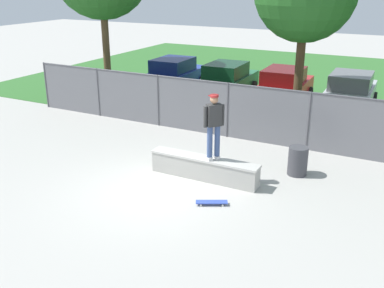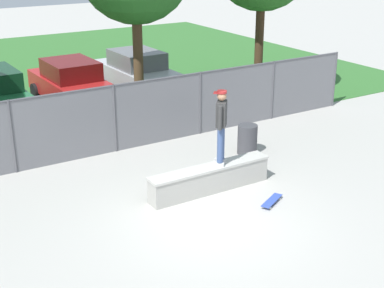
{
  "view_description": "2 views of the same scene",
  "coord_description": "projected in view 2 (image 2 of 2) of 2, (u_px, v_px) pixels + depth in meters",
  "views": [
    {
      "loc": [
        5.84,
        -9.07,
        5.34
      ],
      "look_at": [
        0.7,
        0.87,
        1.18
      ],
      "focal_mm": 41.65,
      "sensor_mm": 36.0,
      "label": 1
    },
    {
      "loc": [
        -5.86,
        -8.74,
        5.85
      ],
      "look_at": [
        0.58,
        1.72,
        1.15
      ],
      "focal_mm": 51.37,
      "sensor_mm": 36.0,
      "label": 2
    }
  ],
  "objects": [
    {
      "name": "grass_strip",
      "position": [
        19.0,
        77.0,
        24.02
      ],
      "size": [
        29.15,
        20.0,
        0.02
      ],
      "primitive_type": "cube",
      "color": "#336B2D",
      "rests_on": "ground"
    },
    {
      "name": "skateboard",
      "position": [
        272.0,
        201.0,
        12.72
      ],
      "size": [
        0.8,
        0.54,
        0.09
      ],
      "color": "#334CB2",
      "rests_on": "ground"
    },
    {
      "name": "trash_bin",
      "position": [
        247.0,
        139.0,
        15.54
      ],
      "size": [
        0.56,
        0.56,
        0.84
      ],
      "primitive_type": "cylinder",
      "color": "#3F3F44",
      "rests_on": "ground"
    },
    {
      "name": "car_red",
      "position": [
        71.0,
        82.0,
        19.85
      ],
      "size": [
        2.11,
        4.25,
        1.66
      ],
      "color": "#B21E1E",
      "rests_on": "ground"
    },
    {
      "name": "chainlink_fence",
      "position": [
        115.0,
        116.0,
        15.45
      ],
      "size": [
        17.22,
        0.07,
        1.97
      ],
      "color": "#4C4C51",
      "rests_on": "ground"
    },
    {
      "name": "skateboarder",
      "position": [
        221.0,
        124.0,
        12.9
      ],
      "size": [
        0.45,
        0.47,
        1.84
      ],
      "color": "beige",
      "rests_on": "concrete_ledge"
    },
    {
      "name": "concrete_ledge",
      "position": [
        210.0,
        179.0,
        13.26
      ],
      "size": [
        3.22,
        0.48,
        0.65
      ],
      "color": "#A8A59E",
      "rests_on": "ground"
    },
    {
      "name": "car_silver",
      "position": [
        136.0,
        71.0,
        21.47
      ],
      "size": [
        2.11,
        4.25,
        1.66
      ],
      "color": "#B7BABF",
      "rests_on": "ground"
    },
    {
      "name": "ground_plane",
      "position": [
        211.0,
        222.0,
        11.91
      ],
      "size": [
        80.0,
        80.0,
        0.0
      ],
      "primitive_type": "plane",
      "color": "#ADAAA3"
    }
  ]
}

